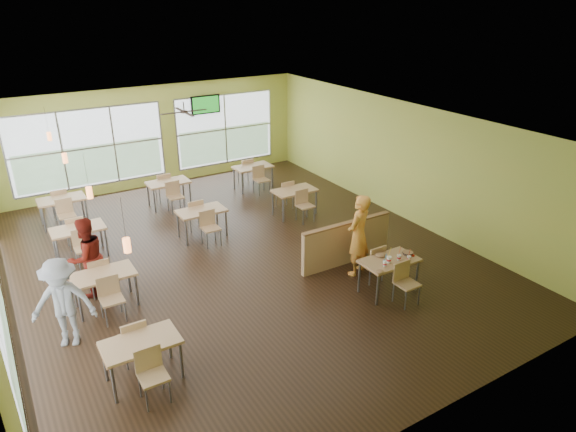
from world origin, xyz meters
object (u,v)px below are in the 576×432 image
at_px(main_table, 389,265).
at_px(man_plaid, 358,235).
at_px(food_basket, 408,253).
at_px(half_wall_divider, 346,243).

bearing_deg(main_table, man_plaid, 94.13).
distance_m(man_plaid, food_basket, 1.13).
distance_m(main_table, man_plaid, 1.01).
relative_size(main_table, man_plaid, 0.81).
bearing_deg(man_plaid, main_table, 70.44).
bearing_deg(main_table, half_wall_divider, 90.00).
height_order(man_plaid, food_basket, man_plaid).
bearing_deg(food_basket, main_table, 177.76).
relative_size(half_wall_divider, food_basket, 10.15).
bearing_deg(man_plaid, food_basket, 95.63).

